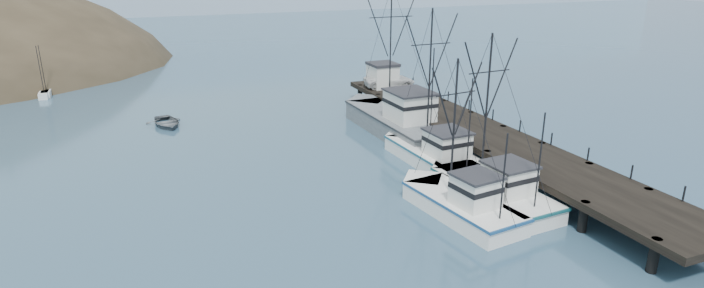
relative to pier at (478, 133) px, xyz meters
name	(u,v)px	position (x,y,z in m)	size (l,w,h in m)	color
ground	(427,278)	(-14.00, -16.00, -1.69)	(400.00, 400.00, 0.00)	#2D4D65
pier	(478,133)	(0.00, 0.00, 0.00)	(6.00, 44.00, 2.00)	black
distant_ridge	(199,10)	(-4.00, 154.00, -1.69)	(360.00, 40.00, 26.00)	#9EB2C6
distant_ridge_far	(34,11)	(-54.00, 169.00, -1.69)	(180.00, 25.00, 18.00)	silver
trawler_near	(490,190)	(-5.12, -9.07, -0.87)	(4.58, 11.68, 11.73)	white
trawler_mid	(459,203)	(-8.31, -10.07, -0.87)	(4.65, 10.53, 10.48)	white
trawler_far	(434,154)	(-4.98, -1.15, -0.87)	(4.55, 12.59, 12.69)	white
work_vessel	(397,120)	(-4.00, 7.56, -0.46)	(5.45, 17.10, 14.11)	slate
pier_shed	(383,75)	(-0.66, 18.00, 1.73)	(3.00, 3.20, 2.80)	silver
pickup_truck	(389,80)	(0.03, 17.64, 1.11)	(2.66, 5.77, 1.60)	silver
motorboat	(167,126)	(-24.44, 18.25, -1.69)	(3.53, 4.94, 1.02)	#54595D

